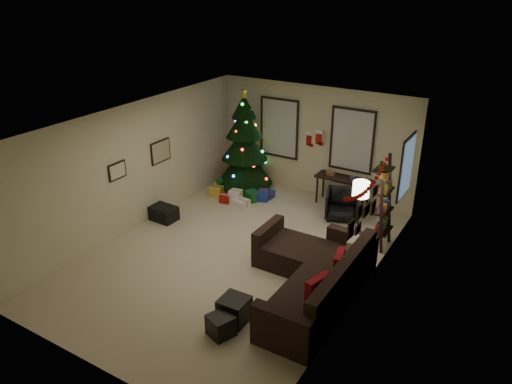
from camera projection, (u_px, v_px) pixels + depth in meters
floor at (236, 255)px, 9.57m from camera, size 7.00×7.00×0.00m
ceiling at (233, 121)px, 8.46m from camera, size 7.00×7.00×0.00m
wall_back at (315, 141)px, 11.75m from camera, size 5.00×0.00×5.00m
wall_front at (85, 287)px, 6.28m from camera, size 5.00×0.00×5.00m
wall_left at (135, 167)px, 10.19m from camera, size 0.00×7.00×7.00m
wall_right at (364, 225)px, 7.84m from camera, size 0.00×7.00×7.00m
window_back_left at (279, 128)px, 12.09m from camera, size 1.05×0.06×1.50m
window_back_right at (352, 140)px, 11.20m from camera, size 1.05×0.06×1.50m
window_right_wall at (407, 167)px, 9.78m from camera, size 0.06×0.90×1.30m
christmas_tree at (244, 147)px, 12.19m from camera, size 1.41×1.41×2.62m
presents at (240, 194)px, 11.92m from camera, size 1.50×1.01×0.30m
sofa at (314, 277)px, 8.34m from camera, size 2.04×2.95×0.91m
pillow_red_a at (318, 290)px, 7.42m from camera, size 0.25×0.49×0.47m
pillow_red_b at (339, 265)px, 8.08m from camera, size 0.21×0.47×0.45m
pillow_cream at (353, 248)px, 8.59m from camera, size 0.14×0.38×0.37m
ottoman_near at (234, 310)px, 7.68m from camera, size 0.44×0.44×0.41m
ottoman_far at (221, 325)px, 7.40m from camera, size 0.46×0.46×0.34m
desk at (343, 181)px, 11.41m from camera, size 1.29×0.46×0.70m
desk_chair at (342, 205)px, 10.89m from camera, size 0.81×0.78×0.67m
bookshelf at (384, 205)px, 9.52m from camera, size 0.30×0.56×1.90m
potted_plant at (385, 167)px, 8.98m from camera, size 0.47×0.44×0.44m
floor_lamp at (361, 194)px, 9.20m from camera, size 0.32×0.32×1.50m
art_map at (161, 151)px, 10.76m from camera, size 0.04×0.60×0.50m
art_abstract at (117, 171)px, 9.75m from camera, size 0.04×0.45×0.35m
gallery at (363, 214)px, 7.70m from camera, size 0.03×1.25×0.54m
garland at (368, 183)px, 7.67m from camera, size 0.08×1.90×0.30m
stocking_left at (310, 139)px, 11.81m from camera, size 0.20×0.05×0.36m
stocking_right at (319, 137)px, 11.44m from camera, size 0.20×0.05×0.36m
storage_bin at (163, 213)px, 10.90m from camera, size 0.65×0.45×0.32m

